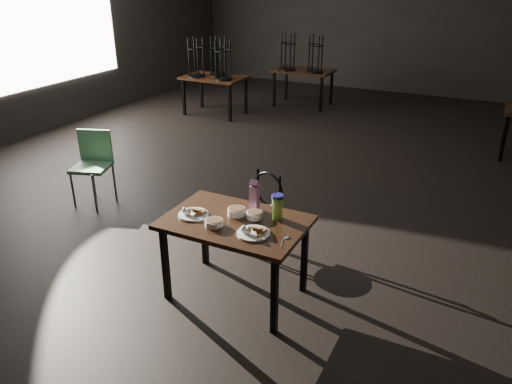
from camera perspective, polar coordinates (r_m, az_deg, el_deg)
The scene contains 14 objects.
room at distance 6.38m, azimuth 5.81°, elevation 20.90°, with size 12.00×12.04×3.22m.
main_table at distance 4.26m, azimuth -2.41°, elevation -4.18°, with size 1.20×0.80×0.75m.
plate_left at distance 4.32m, azimuth -7.22°, elevation -2.39°, with size 0.26×0.26×0.08m.
plate_right at distance 3.99m, azimuth -0.35°, elevation -4.56°, with size 0.27×0.27×0.09m.
bowl_near at distance 4.29m, azimuth -2.25°, elevation -2.23°, with size 0.15×0.15×0.06m.
bowl_far at distance 4.24m, azimuth -0.19°, elevation -2.61°, with size 0.14×0.14×0.05m.
bowl_big at distance 4.13m, azimuth -4.83°, elevation -3.51°, with size 0.15×0.15×0.05m.
juice_carton at distance 4.33m, azimuth -0.18°, elevation -0.46°, with size 0.07×0.07×0.29m.
water_bottle at distance 4.19m, azimuth 2.45°, elevation -1.67°, with size 0.12×0.12×0.22m.
spoon at distance 3.95m, azimuth 3.46°, elevation -5.27°, with size 0.05×0.19×0.01m.
bentwood_chair at distance 5.06m, azimuth 0.65°, elevation -1.57°, with size 0.43×0.42×0.83m.
school_chair at distance 6.41m, azimuth -18.14°, elevation 3.43°, with size 0.53×0.53×0.90m.
bg_table_left at distance 9.97m, azimuth -4.85°, elevation 13.16°, with size 1.20×0.80×1.48m.
bg_table_far at distance 10.66m, azimuth 5.39°, elevation 13.72°, with size 1.20×0.80×1.48m.
Camera 1 is at (2.23, -5.94, 2.70)m, focal length 35.00 mm.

